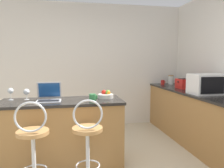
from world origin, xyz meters
name	(u,v)px	position (x,y,z in m)	size (l,w,h in m)	color
wall_back	(87,66)	(0.00, 2.36, 1.30)	(12.00, 0.06, 2.60)	silver
breakfast_bar	(63,133)	(-0.47, 0.57, 0.45)	(1.58, 0.62, 0.89)	#9E703D
counter_right	(198,118)	(1.75, 0.91, 0.45)	(0.66, 2.86, 0.89)	#9E703D
bar_stool_near	(33,150)	(-0.76, 0.03, 0.47)	(0.40, 0.40, 1.01)	silver
bar_stool_far	(88,145)	(-0.18, 0.03, 0.47)	(0.40, 0.40, 1.01)	silver
laptop	(49,96)	(-0.63, 0.59, 0.95)	(0.31, 0.30, 0.24)	#B7BABF
microwave	(208,84)	(1.75, 0.70, 1.05)	(0.54, 0.37, 0.31)	white
toaster	(183,84)	(1.72, 1.39, 0.98)	(0.22, 0.29, 0.18)	red
storage_jar	(171,80)	(1.82, 2.11, 1.00)	(0.12, 0.12, 0.20)	silver
fruit_bowl	(106,95)	(0.13, 0.64, 0.94)	(0.21, 0.21, 0.11)	silver
mug_green	(93,98)	(-0.07, 0.43, 0.94)	(0.10, 0.09, 0.09)	#338447
wine_glass_short	(11,91)	(-1.13, 0.73, 1.01)	(0.07, 0.07, 0.16)	silver
mug_red	(163,82)	(1.63, 2.10, 0.94)	(0.09, 0.08, 0.10)	red
wine_glass_tall	(26,92)	(-0.93, 0.72, 1.00)	(0.08, 0.08, 0.15)	silver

